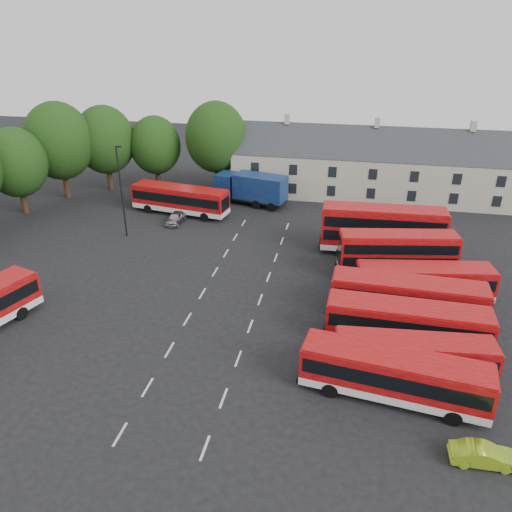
% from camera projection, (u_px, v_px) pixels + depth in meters
% --- Properties ---
extents(ground, '(140.00, 140.00, 0.00)m').
position_uv_depth(ground, '(195.00, 306.00, 40.52)').
color(ground, black).
rests_on(ground, ground).
extents(lane_markings, '(5.15, 33.80, 0.01)m').
position_uv_depth(lane_markings, '(231.00, 296.00, 41.84)').
color(lane_markings, beige).
rests_on(lane_markings, ground).
extents(treeline, '(29.92, 32.59, 12.01)m').
position_uv_depth(treeline, '(73.00, 152.00, 58.28)').
color(treeline, black).
rests_on(treeline, ground).
extents(terrace_houses, '(35.70, 7.13, 10.06)m').
position_uv_depth(terrace_houses, '(372.00, 167.00, 62.74)').
color(terrace_houses, beige).
rests_on(terrace_houses, ground).
extents(bus_row_a, '(11.44, 4.04, 3.17)m').
position_uv_depth(bus_row_a, '(394.00, 373.00, 30.06)').
color(bus_row_a, silver).
rests_on(bus_row_a, ground).
extents(bus_row_b, '(10.26, 3.19, 2.85)m').
position_uv_depth(bus_row_b, '(414.00, 354.00, 32.02)').
color(bus_row_b, silver).
rests_on(bus_row_b, ground).
extents(bus_row_c, '(11.34, 2.95, 3.19)m').
position_uv_depth(bus_row_c, '(407.00, 321.00, 35.08)').
color(bus_row_c, silver).
rests_on(bus_row_c, ground).
extents(bus_row_d, '(11.63, 3.15, 3.26)m').
position_uv_depth(bus_row_d, '(408.00, 296.00, 38.15)').
color(bus_row_d, silver).
rests_on(bus_row_d, ground).
extents(bus_row_e, '(11.17, 4.21, 3.09)m').
position_uv_depth(bus_row_e, '(425.00, 280.00, 40.57)').
color(bus_row_e, silver).
rests_on(bus_row_e, ground).
extents(bus_dd_south, '(10.47, 4.06, 4.19)m').
position_uv_depth(bus_dd_south, '(397.00, 252.00, 44.07)').
color(bus_dd_south, silver).
rests_on(bus_dd_south, ground).
extents(bus_dd_north, '(11.77, 3.15, 4.79)m').
position_uv_depth(bus_dd_north, '(383.00, 228.00, 48.13)').
color(bus_dd_north, silver).
rests_on(bus_dd_north, ground).
extents(bus_north, '(11.85, 4.50, 3.27)m').
position_uv_depth(bus_north, '(180.00, 198.00, 58.11)').
color(bus_north, silver).
rests_on(bus_north, ground).
extents(box_truck, '(9.17, 4.70, 3.84)m').
position_uv_depth(box_truck, '(252.00, 188.00, 60.89)').
color(box_truck, black).
rests_on(box_truck, ground).
extents(silver_car, '(1.66, 3.75, 1.25)m').
position_uv_depth(silver_car, '(176.00, 218.00, 56.12)').
color(silver_car, '#A1A3A8').
rests_on(silver_car, ground).
extents(lime_car, '(3.54, 1.38, 1.15)m').
position_uv_depth(lime_car, '(484.00, 455.00, 26.16)').
color(lime_car, '#8FB31B').
rests_on(lime_car, ground).
extents(lamppost, '(0.66, 0.25, 9.69)m').
position_uv_depth(lamppost, '(121.00, 190.00, 50.85)').
color(lamppost, black).
rests_on(lamppost, ground).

